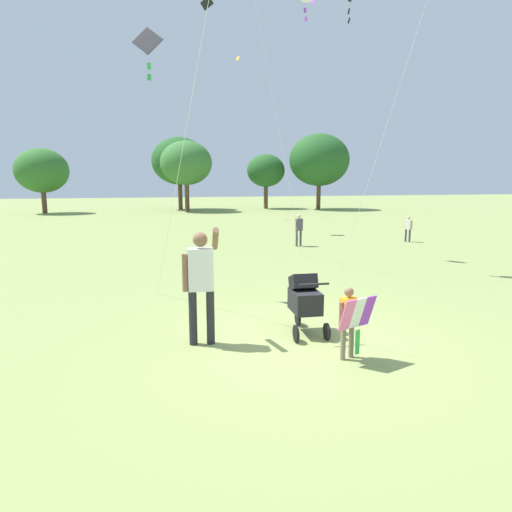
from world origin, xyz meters
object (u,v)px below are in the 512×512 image
at_px(child_with_butterfly_kite, 350,317).
at_px(person_red_shirt, 408,227).
at_px(kite_adult_black, 150,56).
at_px(stroller, 305,298).
at_px(person_adult_flyer, 201,278).
at_px(person_sitting_far, 299,227).

relative_size(child_with_butterfly_kite, person_red_shirt, 0.99).
height_order(child_with_butterfly_kite, kite_adult_black, kite_adult_black).
height_order(stroller, person_red_shirt, person_red_shirt).
bearing_deg(stroller, child_with_butterfly_kite, -78.85).
bearing_deg(person_red_shirt, child_with_butterfly_kite, -125.67).
xyz_separation_m(child_with_butterfly_kite, person_adult_flyer, (-1.99, 1.11, 0.44)).
relative_size(person_adult_flyer, person_red_shirt, 1.73).
xyz_separation_m(child_with_butterfly_kite, kite_adult_black, (-2.57, 4.34, 4.45)).
relative_size(stroller, person_red_shirt, 1.01).
height_order(stroller, person_sitting_far, person_sitting_far).
distance_m(child_with_butterfly_kite, person_red_shirt, 13.30).
relative_size(person_red_shirt, person_sitting_far, 0.86).
bearing_deg(person_adult_flyer, stroller, 3.55).
bearing_deg(person_sitting_far, person_adult_flyer, -117.12).
bearing_deg(person_sitting_far, person_red_shirt, 0.96).
xyz_separation_m(person_adult_flyer, person_sitting_far, (4.92, 9.61, -0.34)).
distance_m(stroller, person_red_shirt, 12.48).
bearing_deg(person_adult_flyer, child_with_butterfly_kite, -29.19).
bearing_deg(person_red_shirt, person_adult_flyer, -135.16).
distance_m(child_with_butterfly_kite, person_sitting_far, 11.11).
distance_m(kite_adult_black, person_red_shirt, 12.97).
bearing_deg(child_with_butterfly_kite, kite_adult_black, 120.62).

